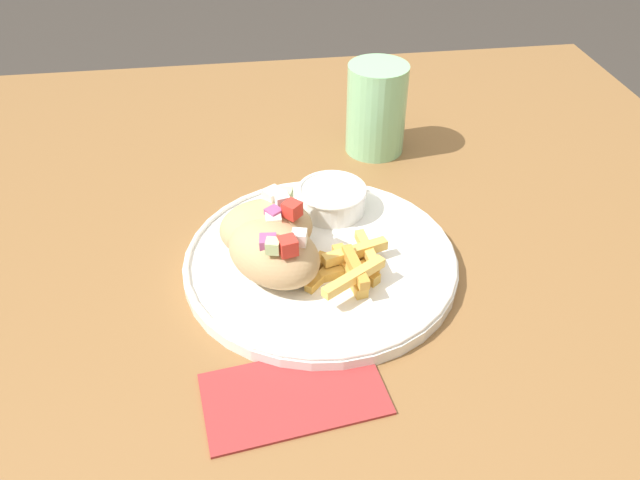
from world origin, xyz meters
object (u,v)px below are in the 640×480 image
pita_sandwich_near (274,253)px  water_glass (376,113)px  fries_pile (350,265)px  plate (320,257)px  pita_sandwich_far (267,227)px  sauce_ramekin (332,197)px

pita_sandwich_near → water_glass: water_glass is taller
pita_sandwich_near → fries_pile: bearing=44.1°
plate → fries_pile: bearing=-52.3°
pita_sandwich_far → sauce_ramekin: 0.10m
water_glass → pita_sandwich_near: bearing=-121.5°
plate → sauce_ramekin: (0.03, 0.08, 0.02)m
plate → pita_sandwich_near: pita_sandwich_near is taller
sauce_ramekin → water_glass: (0.08, 0.16, 0.02)m
plate → fries_pile: (0.03, -0.03, 0.02)m
water_glass → pita_sandwich_far: bearing=-127.4°
pita_sandwich_near → sauce_ramekin: bearing=104.2°
plate → fries_pile: size_ratio=2.78×
pita_sandwich_near → plate: bearing=77.3°
pita_sandwich_near → pita_sandwich_far: bearing=144.3°
pita_sandwich_near → sauce_ramekin: pita_sandwich_near is taller
pita_sandwich_far → fries_pile: bearing=-35.0°
pita_sandwich_near → sauce_ramekin: size_ratio=1.60×
sauce_ramekin → fries_pile: bearing=-89.6°
plate → sauce_ramekin: bearing=72.4°
pita_sandwich_near → pita_sandwich_far: size_ratio=1.29×
pita_sandwich_far → sauce_ramekin: size_ratio=1.24×
plate → pita_sandwich_near: size_ratio=2.25×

